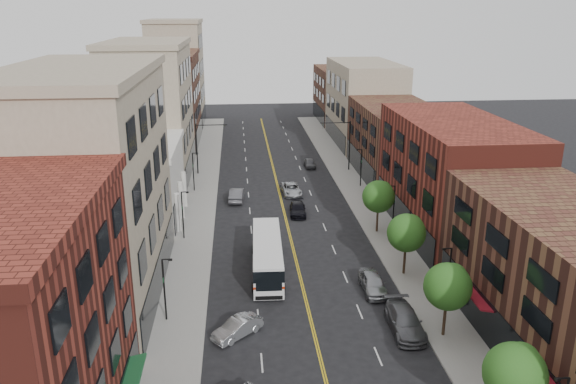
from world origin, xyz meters
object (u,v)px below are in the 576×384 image
object	(u,v)px
car_parked_mid	(405,321)
car_lane_behind	(237,195)
car_angle_b	(237,328)
city_bus	(267,254)
car_lane_c	(310,163)
car_lane_b	(291,189)
car_parked_far	(373,283)
car_lane_a	(298,209)

from	to	relation	value
car_parked_mid	car_lane_behind	xyz separation A→B (m)	(-12.22, 30.81, -0.02)
car_angle_b	car_parked_mid	distance (m)	12.33
city_bus	car_parked_mid	bearing A→B (deg)	-46.67
city_bus	car_angle_b	size ratio (longest dim) A/B	2.90
car_lane_c	car_angle_b	bearing A→B (deg)	-104.14
car_lane_behind	car_lane_b	world-z (taller)	car_lane_behind
car_parked_far	car_lane_c	world-z (taller)	car_parked_far
car_parked_mid	car_lane_behind	bearing A→B (deg)	112.97
car_parked_far	car_lane_c	distance (m)	39.09
car_lane_b	car_lane_a	bearing A→B (deg)	-93.12
car_lane_b	city_bus	bearing A→B (deg)	-104.36
car_angle_b	car_lane_c	bearing A→B (deg)	125.02
city_bus	car_lane_a	size ratio (longest dim) A/B	2.60
car_lane_a	car_lane_b	bearing A→B (deg)	93.61
car_parked_mid	car_parked_far	bearing A→B (deg)	99.82
car_parked_far	car_lane_b	size ratio (longest dim) A/B	0.92
car_parked_mid	car_lane_c	distance (m)	45.27
car_lane_behind	car_lane_a	distance (m)	8.97
car_lane_b	car_parked_far	bearing A→B (deg)	-83.88
car_angle_b	car_parked_far	world-z (taller)	car_parked_far
car_parked_far	car_lane_behind	xyz separation A→B (m)	(-11.30, 24.64, -0.01)
car_angle_b	car_parked_mid	xyz separation A→B (m)	(12.32, -0.43, 0.13)
car_lane_behind	car_lane_c	size ratio (longest dim) A/B	1.27
car_angle_b	car_lane_behind	distance (m)	30.39
car_lane_behind	car_angle_b	bearing A→B (deg)	94.55
car_angle_b	car_lane_a	bearing A→B (deg)	122.94
car_parked_mid	car_lane_b	size ratio (longest dim) A/B	1.09
car_lane_behind	car_parked_far	bearing A→B (deg)	119.37
city_bus	car_lane_behind	distance (m)	20.18
car_lane_a	car_lane_c	bearing A→B (deg)	82.33
car_lane_a	car_lane_b	world-z (taller)	car_lane_b
car_angle_b	car_lane_behind	size ratio (longest dim) A/B	0.85
car_lane_c	car_lane_behind	bearing A→B (deg)	-127.52
car_parked_mid	car_lane_a	size ratio (longest dim) A/B	1.22
city_bus	car_parked_mid	world-z (taller)	city_bus
city_bus	car_angle_b	distance (m)	10.82
car_lane_a	car_lane_b	distance (m)	7.41
car_lane_b	car_lane_c	xyz separation A→B (m)	(4.00, 12.65, -0.07)
car_angle_b	car_lane_behind	bearing A→B (deg)	138.74
car_parked_mid	car_lane_b	world-z (taller)	car_parked_mid
car_angle_b	car_parked_far	distance (m)	12.77
car_lane_a	car_parked_mid	bearing A→B (deg)	-74.68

